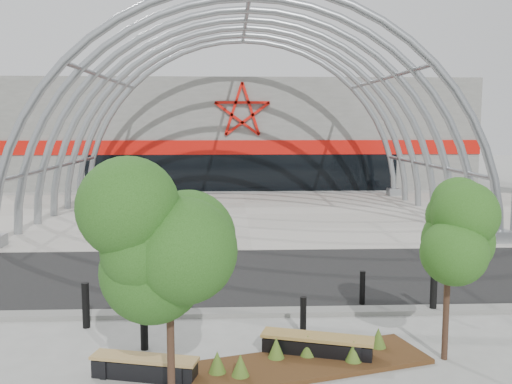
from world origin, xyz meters
name	(u,v)px	position (x,y,z in m)	size (l,w,h in m)	color
ground	(263,311)	(0.00, 0.00, 0.00)	(140.00, 140.00, 0.00)	gray
road	(257,275)	(0.00, 3.50, 0.01)	(140.00, 7.00, 0.02)	black
forecourt	(246,214)	(0.00, 15.50, 0.02)	(60.00, 17.00, 0.04)	#A9A399
kerb	(263,312)	(0.00, -0.25, 0.06)	(60.00, 0.50, 0.12)	slate
arena_building	(240,133)	(0.00, 33.45, 3.99)	(34.00, 15.24, 8.00)	slate
vault_canopy	(246,214)	(0.00, 15.50, 0.02)	(20.80, 15.80, 20.36)	gray
planting_bed	(306,360)	(0.67, -3.32, 0.12)	(5.06, 2.79, 0.51)	#3A230E
street_tree_0	(169,245)	(-1.80, -5.11, 2.85)	(1.74, 1.74, 3.96)	black
street_tree_1	(449,232)	(3.54, -3.13, 2.65)	(1.56, 1.56, 3.69)	black
bench_0	(145,368)	(-2.45, -3.76, 0.21)	(2.09, 0.92, 0.43)	black
bench_1	(317,347)	(0.95, -2.96, 0.23)	(2.33, 1.15, 0.48)	black
bollard_0	(86,305)	(-4.22, -0.98, 0.54)	(0.17, 0.17, 1.09)	black
bollard_1	(144,326)	(-2.66, -2.35, 0.51)	(0.16, 0.16, 1.03)	black
bollard_2	(303,316)	(0.82, -1.70, 0.45)	(0.14, 0.14, 0.90)	black
bollard_3	(362,288)	(2.66, 0.42, 0.45)	(0.15, 0.15, 0.91)	black
bollard_4	(434,292)	(4.32, -0.29, 0.54)	(0.17, 0.17, 1.08)	black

